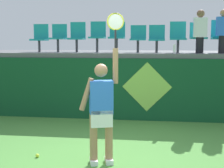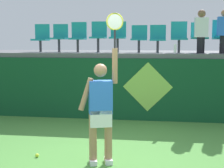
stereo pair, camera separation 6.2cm
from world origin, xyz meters
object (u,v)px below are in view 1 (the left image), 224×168
object	(u,v)px
stadium_chair_0	(40,37)
stadium_chair_5	(138,37)
stadium_chair_1	(59,36)
stadium_chair_6	(157,37)
stadium_chair_8	(198,36)
water_bottle	(174,49)
spectator_1	(200,31)
tennis_player	(102,108)
stadium_chair_2	(77,36)
stadium_chair_7	(178,36)
stadium_chair_4	(117,35)
spectator_0	(223,31)
tennis_ball	(37,156)
stadium_chair_3	(98,35)
stadium_chair_9	(220,35)

from	to	relation	value
stadium_chair_0	stadium_chair_5	xyz separation A→B (m)	(2.86, -0.01, -0.01)
stadium_chair_1	stadium_chair_6	xyz separation A→B (m)	(2.82, 0.00, -0.04)
stadium_chair_1	stadium_chair_8	size ratio (longest dim) A/B	0.97
water_bottle	spectator_1	bearing A→B (deg)	29.27
tennis_player	spectator_1	xyz separation A→B (m)	(2.00, 3.70, 1.37)
stadium_chair_0	stadium_chair_2	xyz separation A→B (m)	(1.11, 0.00, 0.03)
stadium_chair_7	stadium_chair_1	bearing A→B (deg)	-179.88
stadium_chair_5	stadium_chair_1	bearing A→B (deg)	179.96
stadium_chair_6	stadium_chair_0	bearing A→B (deg)	179.93
stadium_chair_4	spectator_0	distance (m)	2.84
stadium_chair_4	stadium_chair_6	bearing A→B (deg)	-0.16
tennis_ball	stadium_chair_7	distance (m)	5.24
stadium_chair_8	stadium_chair_6	bearing A→B (deg)	-179.98
stadium_chair_0	stadium_chair_1	size ratio (longest dim) A/B	1.00
stadium_chair_3	stadium_chair_8	xyz separation A→B (m)	(2.79, -0.00, -0.02)
stadium_chair_0	spectator_1	size ratio (longest dim) A/B	0.72
stadium_chair_3	water_bottle	bearing A→B (deg)	-20.23
stadium_chair_9	stadium_chair_1	bearing A→B (deg)	-179.89
stadium_chair_1	stadium_chair_3	size ratio (longest dim) A/B	0.93
water_bottle	stadium_chair_9	bearing A→B (deg)	32.34
stadium_chair_6	stadium_chair_8	bearing A→B (deg)	0.02
stadium_chair_2	stadium_chair_9	world-z (taller)	stadium_chair_9
stadium_chair_4	spectator_1	distance (m)	2.28
stadium_chair_7	stadium_chair_9	distance (m)	1.12
stadium_chair_3	spectator_0	bearing A→B (deg)	-7.30
stadium_chair_7	stadium_chair_8	distance (m)	0.54
stadium_chair_4	stadium_chair_8	world-z (taller)	stadium_chair_4
stadium_chair_1	stadium_chair_2	size ratio (longest dim) A/B	0.94
tennis_player	stadium_chair_0	size ratio (longest dim) A/B	3.10
stadium_chair_7	stadium_chair_8	bearing A→B (deg)	-0.65
stadium_chair_4	stadium_chair_7	size ratio (longest dim) A/B	1.01
tennis_ball	stadium_chair_4	size ratio (longest dim) A/B	0.08
stadium_chair_5	stadium_chair_0	bearing A→B (deg)	179.87
stadium_chair_8	spectator_0	xyz separation A→B (m)	(0.57, -0.43, 0.12)
stadium_chair_4	stadium_chair_9	xyz separation A→B (m)	(2.81, 0.01, -0.00)
stadium_chair_1	stadium_chair_7	distance (m)	3.40
water_bottle	stadium_chair_1	size ratio (longest dim) A/B	0.29
stadium_chair_7	stadium_chair_3	bearing A→B (deg)	-179.91
stadium_chair_4	stadium_chair_8	size ratio (longest dim) A/B	1.05
stadium_chair_2	stadium_chair_8	distance (m)	3.39
stadium_chair_0	spectator_0	distance (m)	5.09
stadium_chair_7	stadium_chair_9	bearing A→B (deg)	0.08
stadium_chair_2	stadium_chair_8	world-z (taller)	stadium_chair_2
spectator_1	stadium_chair_3	bearing A→B (deg)	171.72
spectator_0	stadium_chair_0	bearing A→B (deg)	175.13
stadium_chair_6	stadium_chair_2	bearing A→B (deg)	179.85
stadium_chair_8	water_bottle	bearing A→B (deg)	-130.69
tennis_ball	water_bottle	xyz separation A→B (m)	(2.51, 3.19, 1.82)
tennis_ball	stadium_chair_5	xyz separation A→B (m)	(1.54, 3.97, 2.12)
stadium_chair_8	stadium_chair_0	bearing A→B (deg)	179.95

